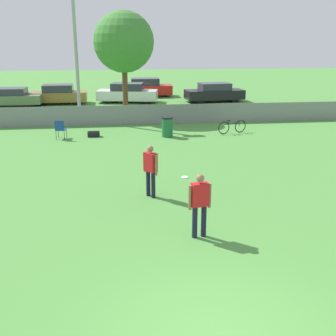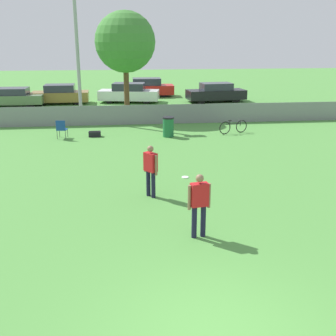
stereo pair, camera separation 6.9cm
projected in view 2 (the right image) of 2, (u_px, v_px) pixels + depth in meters
fence_backline at (146, 115)px, 23.82m from camera, size 23.37×0.07×1.21m
light_pole at (76, 32)px, 23.71m from camera, size 0.90×0.36×8.51m
tree_near_pole at (125, 42)px, 24.84m from camera, size 3.59×3.59×6.27m
player_thrower_red at (151, 168)px, 12.83m from camera, size 0.43×0.48×1.63m
player_defender_red at (199, 201)px, 10.19m from camera, size 0.58×0.29×1.63m
frisbee_disc at (185, 177)px, 14.87m from camera, size 0.25×0.25×0.03m
folding_chair_sideline at (61, 128)px, 20.40m from camera, size 0.52×0.52×0.92m
bicycle_sideline at (233, 127)px, 21.60m from camera, size 1.59×0.62×0.70m
trash_bin at (168, 127)px, 20.84m from camera, size 0.57×0.57×0.99m
gear_bag_sideline at (95, 134)px, 20.94m from camera, size 0.58×0.32×0.29m
parked_car_olive at (12, 97)px, 29.86m from camera, size 4.42×1.84×1.32m
parked_car_tan at (60, 94)px, 31.14m from camera, size 4.17×1.91×1.41m
parked_car_white at (129, 93)px, 31.81m from camera, size 4.71×2.49×1.45m
parked_car_red at (147, 88)px, 34.94m from camera, size 4.42×1.77×1.50m
parked_car_dark at (216, 93)px, 32.05m from camera, size 4.55×2.12×1.43m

